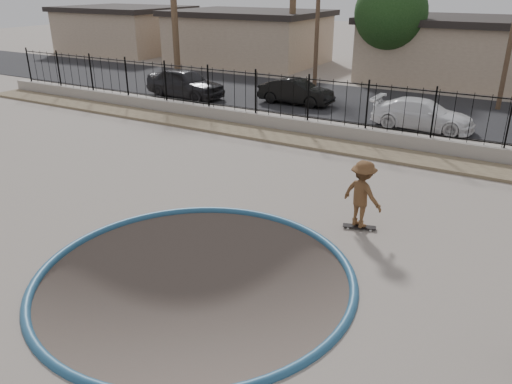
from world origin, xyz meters
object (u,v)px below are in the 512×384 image
object	(u,v)px
car_a	(185,83)
skateboard	(359,227)
car_b	(296,92)
car_c	(423,114)
skater	(362,198)

from	to	relation	value
car_a	skateboard	bearing A→B (deg)	-122.39
car_a	car_b	xyz separation A→B (m)	(5.95, 1.60, -0.15)
car_a	car_c	xyz separation A→B (m)	(12.74, 0.05, -0.16)
skateboard	car_b	world-z (taller)	car_b
car_b	car_c	xyz separation A→B (m)	(6.79, -1.55, -0.01)
skater	car_c	xyz separation A→B (m)	(-0.84, 10.45, -0.22)
car_c	skateboard	bearing A→B (deg)	-174.05
skateboard	car_b	bearing A→B (deg)	104.64
skateboard	skater	bearing A→B (deg)	-134.37
skateboard	car_b	xyz separation A→B (m)	(-7.63, 12.00, 0.62)
car_c	car_b	bearing A→B (deg)	78.48
car_b	car_c	world-z (taller)	car_b
skateboard	car_c	xyz separation A→B (m)	(-0.84, 10.45, 0.60)
skater	skateboard	size ratio (longest dim) A/B	2.02
car_a	skater	bearing A→B (deg)	-122.39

